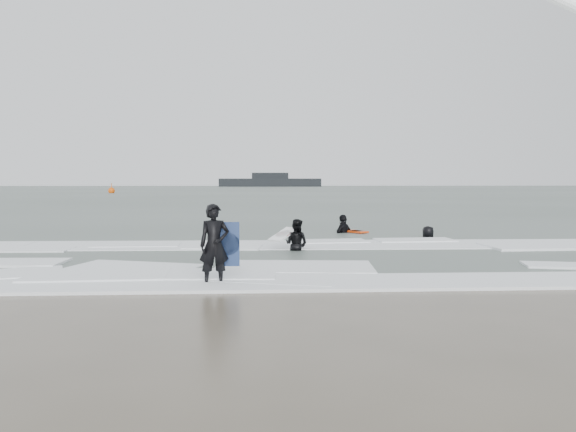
{
  "coord_description": "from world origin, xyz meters",
  "views": [
    {
      "loc": [
        -0.65,
        -12.51,
        2.27
      ],
      "look_at": [
        0.0,
        5.0,
        1.1
      ],
      "focal_mm": 35.0,
      "sensor_mm": 36.0,
      "label": 1
    }
  ],
  "objects_px": {
    "buoy": "(112,191)",
    "vessel_horizon": "(270,182)",
    "surfer_right_far": "(428,240)",
    "surfer_wading": "(296,252)",
    "surfer_centre": "(215,285)",
    "surfer_right_near": "(343,234)"
  },
  "relations": [
    {
      "from": "surfer_right_near",
      "to": "surfer_right_far",
      "type": "distance_m",
      "value": 3.65
    },
    {
      "from": "surfer_centre",
      "to": "buoy",
      "type": "distance_m",
      "value": 78.54
    },
    {
      "from": "surfer_right_far",
      "to": "buoy",
      "type": "bearing_deg",
      "value": -73.31
    },
    {
      "from": "surfer_centre",
      "to": "buoy",
      "type": "bearing_deg",
      "value": 92.31
    },
    {
      "from": "surfer_wading",
      "to": "surfer_right_near",
      "type": "height_order",
      "value": "surfer_right_near"
    },
    {
      "from": "surfer_right_near",
      "to": "surfer_right_far",
      "type": "bearing_deg",
      "value": 94.54
    },
    {
      "from": "surfer_wading",
      "to": "vessel_horizon",
      "type": "xyz_separation_m",
      "value": [
        -0.05,
        140.46,
        1.44
      ]
    },
    {
      "from": "surfer_right_far",
      "to": "vessel_horizon",
      "type": "bearing_deg",
      "value": -95.37
    },
    {
      "from": "surfer_wading",
      "to": "surfer_right_near",
      "type": "distance_m",
      "value": 6.03
    },
    {
      "from": "buoy",
      "to": "vessel_horizon",
      "type": "bearing_deg",
      "value": 70.71
    },
    {
      "from": "buoy",
      "to": "vessel_horizon",
      "type": "xyz_separation_m",
      "value": [
        24.74,
        70.67,
        1.02
      ]
    },
    {
      "from": "surfer_right_far",
      "to": "buoy",
      "type": "xyz_separation_m",
      "value": [
        -29.88,
        66.45,
        0.42
      ]
    },
    {
      "from": "surfer_wading",
      "to": "vessel_horizon",
      "type": "bearing_deg",
      "value": -58.16
    },
    {
      "from": "surfer_right_near",
      "to": "vessel_horizon",
      "type": "bearing_deg",
      "value": -136.2
    },
    {
      "from": "buoy",
      "to": "vessel_horizon",
      "type": "height_order",
      "value": "vessel_horizon"
    },
    {
      "from": "surfer_right_far",
      "to": "surfer_centre",
      "type": "bearing_deg",
      "value": 43.23
    },
    {
      "from": "surfer_wading",
      "to": "vessel_horizon",
      "type": "relative_size",
      "value": 0.06
    },
    {
      "from": "surfer_right_far",
      "to": "vessel_horizon",
      "type": "height_order",
      "value": "vessel_horizon"
    },
    {
      "from": "surfer_wading",
      "to": "surfer_right_far",
      "type": "height_order",
      "value": "surfer_right_far"
    },
    {
      "from": "surfer_right_far",
      "to": "vessel_horizon",
      "type": "relative_size",
      "value": 0.06
    },
    {
      "from": "surfer_centre",
      "to": "buoy",
      "type": "xyz_separation_m",
      "value": [
        -22.76,
        75.17,
        0.42
      ]
    },
    {
      "from": "surfer_wading",
      "to": "surfer_right_near",
      "type": "bearing_deg",
      "value": -79.94
    }
  ]
}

